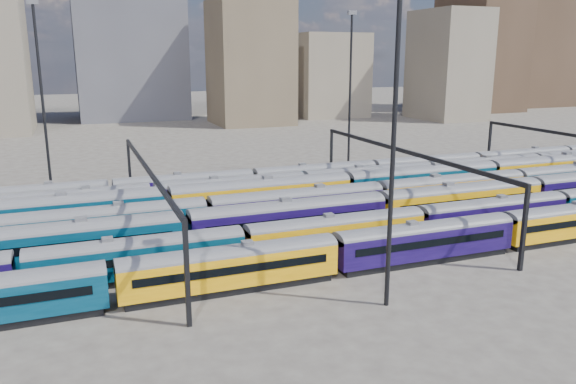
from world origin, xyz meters
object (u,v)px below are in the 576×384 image
object	(u,v)px
rake_1	(419,220)
rake_2	(380,206)
mast_2	(394,125)
rake_0	(425,237)

from	to	relation	value
rake_1	rake_2	distance (m)	5.27
rake_1	mast_2	xyz separation A→B (m)	(-10.83, -12.00, 11.56)
mast_2	rake_1	bearing A→B (deg)	47.92
mast_2	rake_0	bearing A→B (deg)	40.54
rake_2	mast_2	world-z (taller)	mast_2
rake_2	rake_0	bearing A→B (deg)	-95.83
rake_0	rake_2	xyz separation A→B (m)	(1.02, 10.00, 0.36)
rake_2	mast_2	distance (m)	22.34
rake_0	rake_2	world-z (taller)	rake_2
rake_0	rake_2	bearing A→B (deg)	84.17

